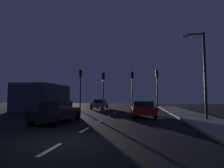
# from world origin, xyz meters

# --- Properties ---
(ground_plane) EXTENTS (80.00, 80.00, 0.00)m
(ground_plane) POSITION_xyz_m (0.00, 7.00, 0.00)
(ground_plane) COLOR black
(sidewalk_curb_right) EXTENTS (3.00, 40.00, 0.15)m
(sidewalk_curb_right) POSITION_xyz_m (7.50, 7.00, 0.07)
(sidewalk_curb_right) COLOR gray
(sidewalk_curb_right) RESTS_ON ground_plane
(lane_stripe_nearest) EXTENTS (0.16, 1.60, 0.01)m
(lane_stripe_nearest) POSITION_xyz_m (0.00, -1.20, 0.00)
(lane_stripe_nearest) COLOR silver
(lane_stripe_nearest) RESTS_ON ground_plane
(lane_stripe_second) EXTENTS (0.16, 1.60, 0.01)m
(lane_stripe_second) POSITION_xyz_m (0.00, 2.60, 0.00)
(lane_stripe_second) COLOR silver
(lane_stripe_second) RESTS_ON ground_plane
(lane_stripe_third) EXTENTS (0.16, 1.60, 0.01)m
(lane_stripe_third) POSITION_xyz_m (0.00, 6.40, 0.00)
(lane_stripe_third) COLOR silver
(lane_stripe_third) RESTS_ON ground_plane
(lane_stripe_fourth) EXTENTS (0.16, 1.60, 0.01)m
(lane_stripe_fourth) POSITION_xyz_m (0.00, 10.20, 0.00)
(lane_stripe_fourth) COLOR silver
(lane_stripe_fourth) RESTS_ON ground_plane
(lane_stripe_fifth) EXTENTS (0.16, 1.60, 0.01)m
(lane_stripe_fifth) POSITION_xyz_m (0.00, 14.00, 0.00)
(lane_stripe_fifth) COLOR silver
(lane_stripe_fifth) RESTS_ON ground_plane
(traffic_signal_far_left) EXTENTS (0.32, 0.38, 5.40)m
(traffic_signal_far_left) POSITION_xyz_m (-4.89, 16.18, 3.75)
(traffic_signal_far_left) COLOR black
(traffic_signal_far_left) RESTS_ON ground_plane
(traffic_signal_center_left) EXTENTS (0.32, 0.38, 4.98)m
(traffic_signal_center_left) POSITION_xyz_m (-1.79, 16.18, 3.49)
(traffic_signal_center_left) COLOR #4C4C51
(traffic_signal_center_left) RESTS_ON ground_plane
(traffic_signal_center_right) EXTENTS (0.32, 0.38, 5.02)m
(traffic_signal_center_right) POSITION_xyz_m (1.95, 16.18, 3.51)
(traffic_signal_center_right) COLOR #4C4C51
(traffic_signal_center_right) RESTS_ON ground_plane
(traffic_signal_far_right) EXTENTS (0.32, 0.38, 5.12)m
(traffic_signal_far_right) POSITION_xyz_m (5.00, 16.18, 3.58)
(traffic_signal_far_right) COLOR black
(traffic_signal_far_right) RESTS_ON ground_plane
(car_stopped_ahead) EXTENTS (2.28, 4.52, 1.42)m
(car_stopped_ahead) POSITION_xyz_m (3.15, 9.80, 0.73)
(car_stopped_ahead) COLOR #B21919
(car_stopped_ahead) RESTS_ON ground_plane
(car_adjacent_lane) EXTENTS (1.99, 4.56, 1.50)m
(car_adjacent_lane) POSITION_xyz_m (-2.76, 5.03, 0.76)
(car_adjacent_lane) COLOR black
(car_adjacent_lane) RESTS_ON ground_plane
(car_oncoming_far) EXTENTS (1.90, 4.42, 1.43)m
(car_oncoming_far) POSITION_xyz_m (-3.22, 20.37, 0.74)
(car_oncoming_far) COLOR gray
(car_oncoming_far) RESTS_ON ground_plane
(street_lamp_right) EXTENTS (1.70, 0.36, 6.70)m
(street_lamp_right) POSITION_xyz_m (7.54, 7.54, 4.05)
(street_lamp_right) COLOR black
(street_lamp_right) RESTS_ON ground_plane
(storefront_left) EXTENTS (4.66, 7.75, 3.50)m
(storefront_left) POSITION_xyz_m (-10.33, 16.41, 1.75)
(storefront_left) COLOR #333847
(storefront_left) RESTS_ON ground_plane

